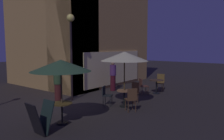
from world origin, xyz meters
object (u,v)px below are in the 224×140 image
cafe_table_1 (124,95)px  cafe_chair_0 (106,94)px  patio_umbrella_1 (124,57)px  cafe_chair_4 (142,85)px  patio_umbrella_0 (61,66)px  patron_standing_0 (113,76)px  cafe_chair_1 (131,98)px  cafe_chair_3 (160,81)px  patron_standing_1 (58,86)px  cafe_table_2 (156,83)px  cafe_table_0 (62,109)px  cafe_chair_2 (134,91)px  menu_sandwich_board (40,118)px  street_lamp_near_corner (71,38)px

cafe_table_1 → cafe_chair_0: (-0.33, 0.77, 0.03)m
patio_umbrella_1 → cafe_chair_4: patio_umbrella_1 is taller
patio_umbrella_0 → patron_standing_0: size_ratio=1.27×
cafe_chair_4 → cafe_chair_1: bearing=-116.4°
cafe_table_1 → cafe_chair_3: cafe_chair_3 is taller
patron_standing_1 → cafe_chair_1: bearing=78.9°
cafe_chair_4 → patron_standing_1: (-4.19, 1.99, 0.33)m
cafe_table_2 → cafe_chair_0: 3.70m
cafe_chair_0 → patio_umbrella_0: bearing=-106.4°
cafe_table_2 → cafe_table_0: bearing=176.7°
cafe_chair_1 → patron_standing_1: (-1.03, 3.30, 0.26)m
cafe_chair_0 → cafe_chair_2: cafe_chair_2 is taller
patio_umbrella_1 → patron_standing_0: patio_umbrella_1 is taller
menu_sandwich_board → patron_standing_1: (2.54, 2.38, 0.34)m
cafe_table_2 → patron_standing_0: (-0.86, 2.41, 0.29)m
street_lamp_near_corner → cafe_chair_4: street_lamp_near_corner is taller
cafe_table_2 → cafe_chair_4: (-0.62, 0.54, -0.06)m
patio_umbrella_1 → patron_standing_1: size_ratio=1.42×
street_lamp_near_corner → patio_umbrella_0: size_ratio=1.89×
street_lamp_near_corner → patio_umbrella_0: bearing=-137.8°
menu_sandwich_board → cafe_chair_1: (3.56, -0.91, 0.08)m
cafe_chair_4 → cafe_chair_2: bearing=-119.8°
cafe_table_1 → menu_sandwich_board: bearing=176.6°
patio_umbrella_0 → cafe_chair_4: 5.93m
cafe_table_0 → cafe_chair_1: bearing=-23.8°
cafe_chair_1 → cafe_chair_4: size_ratio=1.14×
patron_standing_1 → patio_umbrella_1: bearing=91.3°
street_lamp_near_corner → cafe_table_1: street_lamp_near_corner is taller
cafe_table_1 → cafe_chair_4: cafe_chair_4 is taller
menu_sandwich_board → street_lamp_near_corner: bearing=37.7°
patio_umbrella_0 → street_lamp_near_corner: bearing=42.2°
cafe_chair_1 → patron_standing_0: 4.33m
cafe_table_2 → patio_umbrella_1: (-3.31, -0.09, 1.62)m
patio_umbrella_0 → cafe_chair_0: size_ratio=2.53×
cafe_table_1 → patron_standing_0: 3.52m
cafe_table_1 → patron_standing_0: bearing=45.5°
cafe_chair_4 → patio_umbrella_0: bearing=-137.2°
cafe_chair_2 → patron_standing_0: 3.03m
cafe_table_0 → cafe_chair_3: cafe_chair_3 is taller
patio_umbrella_0 → cafe_table_1: bearing=-8.6°
patio_umbrella_0 → cafe_chair_2: size_ratio=2.26×
cafe_table_2 → cafe_chair_4: bearing=138.8°
patio_umbrella_0 → cafe_chair_4: (5.74, 0.17, -1.47)m
menu_sandwich_board → cafe_chair_0: 3.75m
cafe_chair_0 → cafe_chair_4: 3.02m
cafe_table_1 → cafe_chair_2: bearing=-1.8°
patio_umbrella_0 → cafe_chair_2: 4.12m
patio_umbrella_1 → cafe_chair_1: bearing=-125.1°
menu_sandwich_board → cafe_chair_4: size_ratio=1.15×
patron_standing_1 → cafe_table_1: bearing=91.3°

